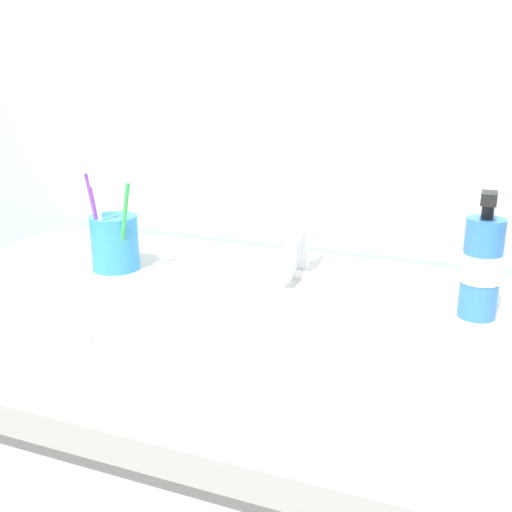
% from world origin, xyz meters
% --- Properties ---
extents(tiled_wall_back, '(2.36, 0.04, 2.40)m').
position_xyz_m(tiled_wall_back, '(0.00, 0.36, 1.20)').
color(tiled_wall_back, silver).
rests_on(tiled_wall_back, ground).
extents(sink_basin, '(0.46, 0.46, 0.13)m').
position_xyz_m(sink_basin, '(0.01, -0.04, 0.84)').
color(sink_basin, white).
rests_on(sink_basin, vanity_counter).
extents(faucet, '(0.02, 0.15, 0.12)m').
position_xyz_m(faucet, '(0.01, 0.18, 0.94)').
color(faucet, silver).
rests_on(faucet, sink_basin).
extents(toothbrush_cup, '(0.08, 0.08, 0.09)m').
position_xyz_m(toothbrush_cup, '(-0.30, 0.10, 0.93)').
color(toothbrush_cup, '#338CCC').
rests_on(toothbrush_cup, vanity_counter).
extents(toothbrush_white, '(0.01, 0.05, 0.17)m').
position_xyz_m(toothbrush_white, '(-0.30, 0.07, 0.99)').
color(toothbrush_white, white).
rests_on(toothbrush_white, toothbrush_cup).
extents(toothbrush_green, '(0.06, 0.03, 0.18)m').
position_xyz_m(toothbrush_green, '(-0.26, 0.08, 0.99)').
color(toothbrush_green, green).
rests_on(toothbrush_green, toothbrush_cup).
extents(toothbrush_purple, '(0.01, 0.05, 0.19)m').
position_xyz_m(toothbrush_purple, '(-0.31, 0.07, 1.00)').
color(toothbrush_purple, purple).
rests_on(toothbrush_purple, toothbrush_cup).
extents(toothbrush_red, '(0.04, 0.03, 0.21)m').
position_xyz_m(toothbrush_red, '(-0.32, 0.08, 1.01)').
color(toothbrush_red, red).
rests_on(toothbrush_red, toothbrush_cup).
extents(soap_dispenser, '(0.05, 0.06, 0.18)m').
position_xyz_m(soap_dispenser, '(0.29, 0.11, 0.96)').
color(soap_dispenser, '#3372BF').
rests_on(soap_dispenser, vanity_counter).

